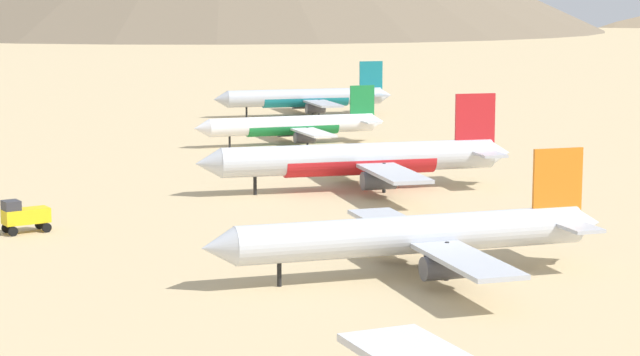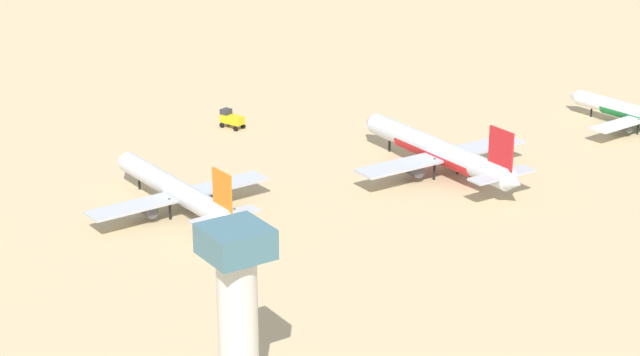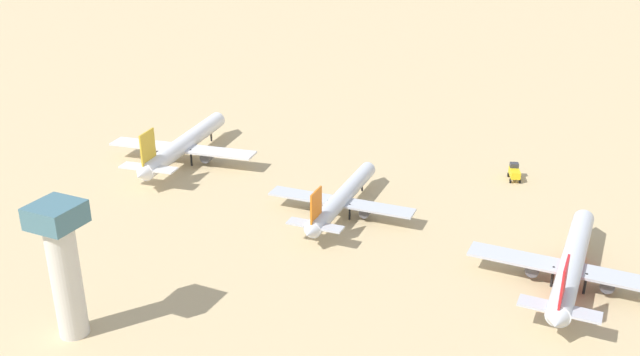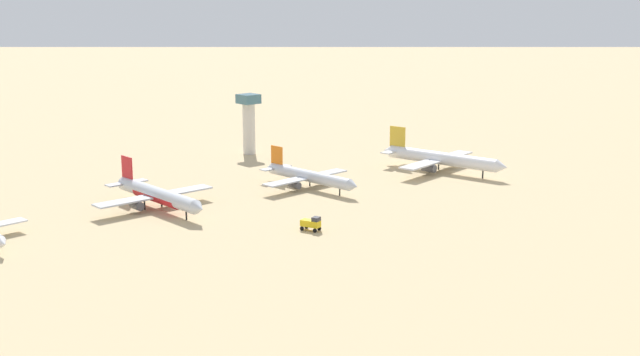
% 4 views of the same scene
% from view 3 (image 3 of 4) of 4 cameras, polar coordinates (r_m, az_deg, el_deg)
% --- Properties ---
extents(ground_plane, '(1800.00, 1800.00, 0.00)m').
position_cam_3_polar(ground_plane, '(139.98, 20.02, -7.70)').
color(ground_plane, tan).
extents(parked_jet_2, '(45.70, 37.00, 13.22)m').
position_cam_3_polar(parked_jet_2, '(135.58, 20.03, -6.60)').
color(parked_jet_2, silver).
rests_on(parked_jet_2, ground).
extents(parked_jet_3, '(41.38, 33.60, 11.93)m').
position_cam_3_polar(parked_jet_3, '(154.24, 1.83, -1.64)').
color(parked_jet_3, silver).
rests_on(parked_jet_3, ground).
extents(parked_jet_4, '(49.72, 40.63, 14.36)m').
position_cam_3_polar(parked_jet_4, '(187.55, -11.13, 2.74)').
color(parked_jet_4, white).
rests_on(parked_jet_4, ground).
extents(service_truck, '(5.66, 4.11, 3.90)m').
position_cam_3_polar(service_truck, '(180.01, 15.72, 0.49)').
color(service_truck, yellow).
rests_on(service_truck, ground).
extents(control_tower, '(7.20, 7.20, 23.45)m').
position_cam_3_polar(control_tower, '(116.92, -20.36, -6.54)').
color(control_tower, beige).
rests_on(control_tower, ground).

